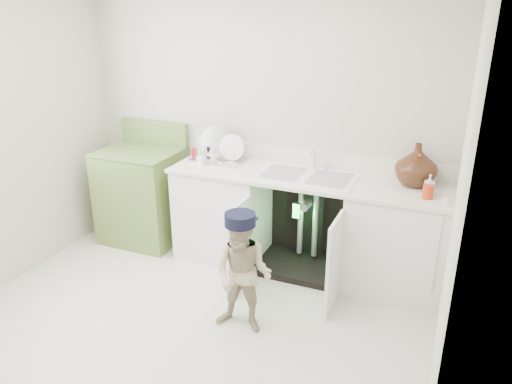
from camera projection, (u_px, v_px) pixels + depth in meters
ground at (185, 328)px, 3.77m from camera, size 3.50×3.50×0.00m
room_shell at (175, 172)px, 3.31m from camera, size 6.00×5.50×1.26m
counter_run at (308, 221)px, 4.42m from camera, size 2.44×1.02×1.25m
avocado_stove at (143, 194)px, 5.02m from camera, size 0.76×0.65×1.17m
repair_worker at (243, 273)px, 3.60m from camera, size 0.46×0.87×0.93m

